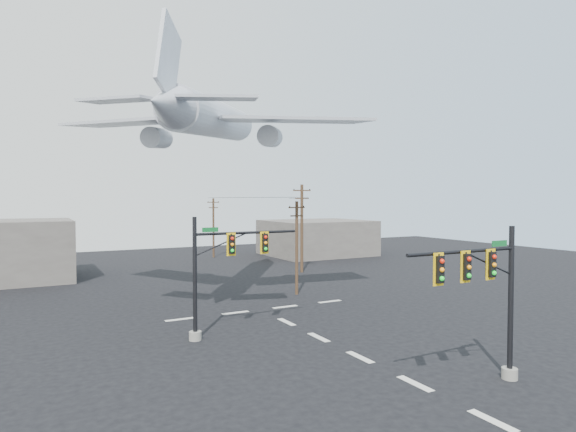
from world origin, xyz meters
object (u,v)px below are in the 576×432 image
signal_mast_far (219,273)px  utility_pole_c (213,226)px  signal_mast_near (489,297)px  utility_pole_b (302,226)px  airliner (214,120)px  utility_pole_a (297,246)px

signal_mast_far → utility_pole_c: (12.74, 37.14, 0.50)m
signal_mast_near → signal_mast_far: bearing=121.8°
utility_pole_b → utility_pole_c: (-4.04, 17.65, -0.77)m
airliner → signal_mast_near: bearing=-134.9°
utility_pole_a → utility_pole_c: (2.53, 28.24, 0.16)m
signal_mast_near → airliner: 25.19m
utility_pole_a → utility_pole_b: size_ratio=0.82×
signal_mast_far → airliner: 14.91m
signal_mast_far → utility_pole_b: size_ratio=0.73×
utility_pole_a → airliner: airliner is taller
signal_mast_far → airliner: bearing=71.8°
signal_mast_far → airliner: airliner is taller
signal_mast_far → utility_pole_c: size_ratio=0.86×
utility_pole_a → utility_pole_c: 28.35m
utility_pole_c → airliner: airliner is taller
utility_pole_b → airliner: 18.95m
signal_mast_near → utility_pole_b: 33.24m
utility_pole_c → airliner: size_ratio=0.34×
signal_mast_near → utility_pole_a: utility_pole_a is taller
utility_pole_a → utility_pole_c: utility_pole_c is taller
signal_mast_far → airliner: size_ratio=0.29×
utility_pole_b → airliner: (-13.51, -9.50, 9.30)m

